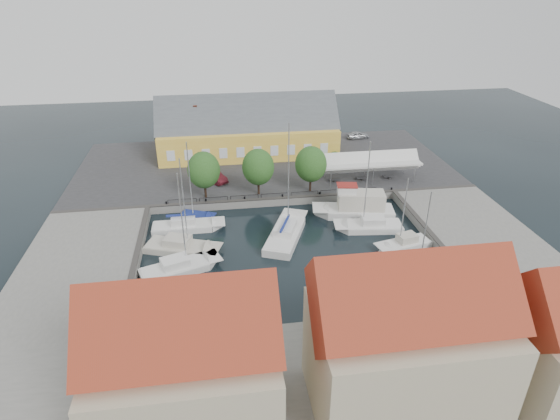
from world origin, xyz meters
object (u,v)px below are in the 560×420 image
(east_boat_b, at_px, (404,246))
(launch_sw, at_px, (153,318))
(east_boat_a, at_px, (370,227))
(west_boat_c, at_px, (179,269))
(tent_canopy, at_px, (370,162))
(car_silver, at_px, (358,135))
(east_boat_c, at_px, (418,277))
(west_boat_b, at_px, (181,249))
(west_boat_a, at_px, (187,227))
(center_sailboat, at_px, (286,234))
(car_red, at_px, (214,176))
(warehouse, at_px, (244,132))
(launch_nw, at_px, (197,217))
(trawler, at_px, (356,208))

(east_boat_b, distance_m, launch_sw, 27.91)
(east_boat_a, distance_m, west_boat_c, 22.91)
(tent_canopy, distance_m, car_silver, 18.43)
(east_boat_c, bearing_deg, west_boat_b, 159.48)
(east_boat_b, height_order, west_boat_a, west_boat_a)
(car_silver, relative_size, center_sailboat, 0.28)
(east_boat_c, distance_m, west_boat_a, 27.07)
(car_red, xyz_separation_m, east_boat_c, (19.78, -25.41, -1.52))
(warehouse, relative_size, launch_nw, 6.00)
(center_sailboat, bearing_deg, east_boat_c, -40.47)
(east_boat_a, relative_size, east_boat_c, 1.16)
(west_boat_a, height_order, launch_nw, west_boat_a)
(trawler, height_order, west_boat_a, west_boat_a)
(west_boat_a, distance_m, launch_sw, 16.27)
(east_boat_c, bearing_deg, east_boat_a, 98.90)
(east_boat_b, height_order, east_boat_c, east_boat_c)
(east_boat_c, height_order, west_boat_c, west_boat_c)
(center_sailboat, height_order, east_boat_a, center_sailboat)
(launch_nw, bearing_deg, east_boat_c, -36.75)
(launch_sw, relative_size, launch_nw, 0.94)
(tent_canopy, xyz_separation_m, west_boat_c, (-25.87, -17.80, -3.42))
(warehouse, distance_m, tent_canopy, 21.63)
(east_boat_a, bearing_deg, launch_sw, -151.90)
(trawler, relative_size, launch_nw, 2.22)
(east_boat_c, bearing_deg, center_sailboat, 139.53)
(east_boat_b, xyz_separation_m, west_boat_a, (-24.17, 7.78, 0.01))
(center_sailboat, distance_m, west_boat_b, 11.98)
(tent_canopy, distance_m, car_red, 22.05)
(east_boat_b, relative_size, west_boat_c, 0.81)
(car_silver, height_order, east_boat_b, east_boat_b)
(warehouse, distance_m, west_boat_a, 24.80)
(launch_nw, bearing_deg, west_boat_c, -98.27)
(warehouse, bearing_deg, east_boat_b, -63.27)
(car_silver, bearing_deg, warehouse, 96.62)
(car_silver, distance_m, west_boat_a, 39.67)
(trawler, bearing_deg, east_boat_a, -80.77)
(east_boat_a, xyz_separation_m, east_boat_c, (1.65, -10.54, -0.00))
(car_red, bearing_deg, west_boat_a, -140.00)
(warehouse, relative_size, east_boat_a, 2.46)
(car_silver, bearing_deg, launch_sw, 138.99)
(warehouse, height_order, launch_sw, warehouse)
(warehouse, height_order, east_boat_c, warehouse)
(car_silver, xyz_separation_m, east_boat_a, (-7.44, -30.06, -1.41))
(car_silver, distance_m, east_boat_a, 31.00)
(center_sailboat, bearing_deg, west_boat_a, 162.66)
(car_silver, bearing_deg, center_sailboat, 145.24)
(west_boat_b, height_order, launch_sw, west_boat_b)
(east_boat_c, height_order, launch_sw, east_boat_c)
(west_boat_a, bearing_deg, east_boat_c, -30.43)
(center_sailboat, xyz_separation_m, east_boat_a, (10.22, 0.41, -0.10))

